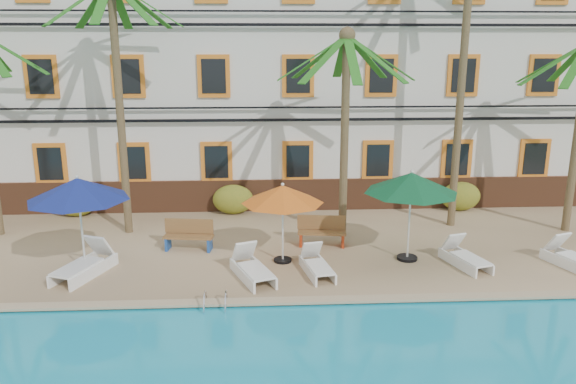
{
  "coord_description": "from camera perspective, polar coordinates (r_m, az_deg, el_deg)",
  "views": [
    {
      "loc": [
        0.07,
        -13.43,
        6.32
      ],
      "look_at": [
        0.93,
        3.0,
        2.0
      ],
      "focal_mm": 35.0,
      "sensor_mm": 36.0,
      "label": 1
    }
  ],
  "objects": [
    {
      "name": "ground",
      "position": [
        14.84,
        -3.04,
        -10.51
      ],
      "size": [
        100.0,
        100.0,
        0.0
      ],
      "primitive_type": "plane",
      "color": "#384C23",
      "rests_on": "ground"
    },
    {
      "name": "pool_deck",
      "position": [
        19.44,
        -3.06,
        -3.89
      ],
      "size": [
        30.0,
        12.0,
        0.25
      ],
      "primitive_type": "cube",
      "color": "tan",
      "rests_on": "ground"
    },
    {
      "name": "pool_coping",
      "position": [
        13.91,
        -3.05,
        -11.05
      ],
      "size": [
        30.0,
        0.35,
        0.06
      ],
      "primitive_type": "cube",
      "color": "tan",
      "rests_on": "pool_deck"
    },
    {
      "name": "hotel_building",
      "position": [
        23.43,
        -3.24,
        12.37
      ],
      "size": [
        25.4,
        6.44,
        10.22
      ],
      "color": "silver",
      "rests_on": "pool_deck"
    },
    {
      "name": "palm_b",
      "position": [
        18.65,
        -16.97,
        11.54
      ],
      "size": [
        4.24,
        4.24,
        8.2
      ],
      "color": "brown",
      "rests_on": "pool_deck"
    },
    {
      "name": "palm_c",
      "position": [
        17.67,
        5.85,
        8.92
      ],
      "size": [
        4.24,
        4.24,
        6.61
      ],
      "color": "brown",
      "rests_on": "pool_deck"
    },
    {
      "name": "palm_d",
      "position": [
        19.46,
        17.6,
        15.36
      ],
      "size": [
        4.24,
        4.24,
        10.46
      ],
      "color": "brown",
      "rests_on": "pool_deck"
    },
    {
      "name": "shrub_left",
      "position": [
        21.83,
        -20.78,
        -0.91
      ],
      "size": [
        1.5,
        0.9,
        1.1
      ],
      "primitive_type": "ellipsoid",
      "color": "#315E1A",
      "rests_on": "pool_deck"
    },
    {
      "name": "shrub_mid",
      "position": [
        20.8,
        -5.6,
        -0.75
      ],
      "size": [
        1.5,
        0.9,
        1.1
      ],
      "primitive_type": "ellipsoid",
      "color": "#315E1A",
      "rests_on": "pool_deck"
    },
    {
      "name": "shrub_right",
      "position": [
        22.11,
        17.12,
        -0.41
      ],
      "size": [
        1.5,
        0.9,
        1.1
      ],
      "primitive_type": "ellipsoid",
      "color": "#315E1A",
      "rests_on": "pool_deck"
    },
    {
      "name": "umbrella_blue",
      "position": [
        15.99,
        -20.56,
        0.23
      ],
      "size": [
        2.73,
        2.73,
        2.73
      ],
      "color": "black",
      "rests_on": "pool_deck"
    },
    {
      "name": "umbrella_red",
      "position": [
        15.74,
        -0.56,
        -0.28
      ],
      "size": [
        2.34,
        2.34,
        2.35
      ],
      "color": "black",
      "rests_on": "pool_deck"
    },
    {
      "name": "umbrella_green",
      "position": [
        16.2,
        12.42,
        0.87
      ],
      "size": [
        2.68,
        2.68,
        2.68
      ],
      "color": "black",
      "rests_on": "pool_deck"
    },
    {
      "name": "lounger_b",
      "position": [
        16.29,
        -19.93,
        -6.9
      ],
      "size": [
        1.42,
        2.17,
        0.96
      ],
      "color": "white",
      "rests_on": "pool_deck"
    },
    {
      "name": "lounger_c",
      "position": [
        15.18,
        -3.67,
        -7.71
      ],
      "size": [
        1.3,
        2.0,
        0.89
      ],
      "color": "white",
      "rests_on": "pool_deck"
    },
    {
      "name": "lounger_d",
      "position": [
        15.46,
        2.93,
        -7.39
      ],
      "size": [
        0.9,
        1.75,
        0.79
      ],
      "color": "white",
      "rests_on": "pool_deck"
    },
    {
      "name": "lounger_e",
      "position": [
        16.75,
        17.5,
        -6.27
      ],
      "size": [
        1.09,
        1.85,
        0.82
      ],
      "color": "white",
      "rests_on": "pool_deck"
    },
    {
      "name": "lounger_f",
      "position": [
        17.78,
        26.98,
        -5.95
      ],
      "size": [
        1.23,
        1.95,
        0.87
      ],
      "color": "white",
      "rests_on": "pool_deck"
    },
    {
      "name": "bench_left",
      "position": [
        17.42,
        -10.01,
        -4.28
      ],
      "size": [
        1.55,
        0.68,
        0.93
      ],
      "color": "olive",
      "rests_on": "pool_deck"
    },
    {
      "name": "bench_right",
      "position": [
        17.54,
        3.47,
        -3.93
      ],
      "size": [
        1.55,
        0.65,
        0.93
      ],
      "color": "olive",
      "rests_on": "pool_deck"
    },
    {
      "name": "pool_ladder",
      "position": [
        13.87,
        -7.35,
        -11.36
      ],
      "size": [
        0.54,
        0.74,
        0.74
      ],
      "color": "silver",
      "rests_on": "ground"
    }
  ]
}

